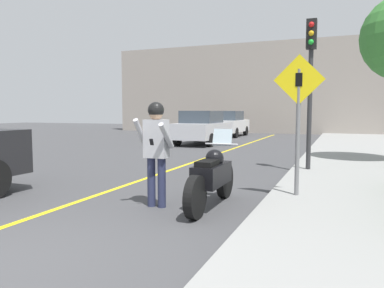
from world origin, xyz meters
TOP-DOWN VIEW (x-y plane):
  - road_center_line at (-0.60, 6.00)m, footprint 0.12×36.00m
  - building_backdrop at (0.00, 26.00)m, footprint 28.00×1.20m
  - motorcycle at (1.80, 3.30)m, footprint 0.62×2.24m
  - person_biker at (0.90, 2.95)m, footprint 0.59×0.49m
  - crossing_sign at (3.10, 4.30)m, footprint 0.91×0.08m
  - traffic_light at (3.04, 7.62)m, footprint 0.26×0.30m
  - parked_car_silver at (-2.67, 14.93)m, footprint 1.88×4.20m
  - parked_car_white at (-3.12, 21.14)m, footprint 1.88×4.20m
  - parked_car_red at (-3.23, 27.53)m, footprint 1.88×4.20m

SIDE VIEW (x-z plane):
  - road_center_line at x=-0.60m, z-range 0.00..0.01m
  - motorcycle at x=1.80m, z-range -0.14..1.18m
  - parked_car_silver at x=-2.67m, z-range 0.02..1.70m
  - parked_car_white at x=-3.12m, z-range 0.02..1.70m
  - parked_car_red at x=-3.23m, z-range 0.02..1.70m
  - person_biker at x=0.90m, z-range 0.22..2.03m
  - crossing_sign at x=3.10m, z-range 0.37..2.93m
  - traffic_light at x=3.04m, z-range 0.86..4.78m
  - building_backdrop at x=0.00m, z-range 0.00..6.82m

